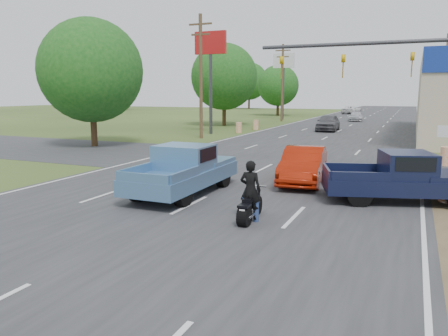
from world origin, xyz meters
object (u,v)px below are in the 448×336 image
at_px(rider, 250,193).
at_px(distant_car_white, 352,110).
at_px(distant_car_grey, 328,123).
at_px(distant_car_silver, 356,117).
at_px(blue_pickup, 185,169).
at_px(red_convertible, 303,165).
at_px(navy_pickup, 407,177).
at_px(motorcycle, 250,208).

height_order(rider, distant_car_white, rider).
bearing_deg(distant_car_grey, rider, -85.81).
bearing_deg(distant_car_silver, blue_pickup, -96.04).
relative_size(blue_pickup, distant_car_silver, 1.31).
bearing_deg(red_convertible, navy_pickup, -30.06).
height_order(motorcycle, distant_car_silver, distant_car_silver).
bearing_deg(distant_car_grey, distant_car_white, 91.82).
height_order(blue_pickup, distant_car_white, blue_pickup).
bearing_deg(distant_car_white, distant_car_silver, 108.11).
distance_m(motorcycle, blue_pickup, 4.39).
relative_size(red_convertible, motorcycle, 2.39).
xyz_separation_m(red_convertible, rider, (-0.12, -6.15, 0.11)).
bearing_deg(distant_car_silver, distant_car_grey, -97.42).
bearing_deg(navy_pickup, blue_pickup, -93.36).
height_order(rider, navy_pickup, navy_pickup).
relative_size(distant_car_silver, distant_car_white, 0.81).
xyz_separation_m(distant_car_silver, distant_car_white, (-3.25, 20.88, 0.11)).
xyz_separation_m(distant_car_grey, distant_car_silver, (0.61, 17.06, -0.22)).
relative_size(navy_pickup, distant_car_grey, 1.15).
xyz_separation_m(blue_pickup, navy_pickup, (7.68, 1.84, -0.04)).
xyz_separation_m(red_convertible, distant_car_white, (-6.36, 64.15, -0.03)).
height_order(rider, blue_pickup, blue_pickup).
relative_size(distant_car_grey, distant_car_white, 0.94).
relative_size(red_convertible, distant_car_white, 0.87).
relative_size(motorcycle, navy_pickup, 0.34).
distance_m(motorcycle, distant_car_white, 70.61).
bearing_deg(rider, distant_car_silver, -88.45).
bearing_deg(rider, motorcycle, 90.00).
bearing_deg(distant_car_silver, rider, -91.91).
distance_m(navy_pickup, distant_car_grey, 29.06).
relative_size(motorcycle, blue_pickup, 0.34).
bearing_deg(red_convertible, motorcycle, -97.16).
bearing_deg(red_convertible, distant_car_silver, 88.08).
xyz_separation_m(rider, navy_pickup, (4.15, 4.36, 0.02)).
distance_m(rider, navy_pickup, 6.01).
bearing_deg(distant_car_grey, distant_car_silver, 85.80).
relative_size(blue_pickup, distant_car_grey, 1.14).
height_order(motorcycle, blue_pickup, blue_pickup).
xyz_separation_m(distant_car_grey, distant_car_white, (-2.64, 37.94, -0.11)).
distance_m(motorcycle, distant_car_grey, 32.60).
xyz_separation_m(red_convertible, navy_pickup, (4.02, -1.79, 0.13)).
height_order(red_convertible, distant_car_grey, distant_car_grey).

